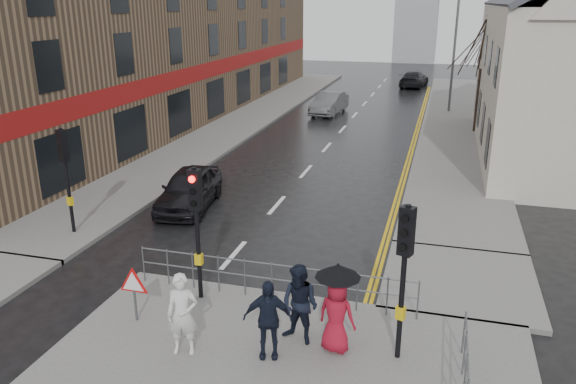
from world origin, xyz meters
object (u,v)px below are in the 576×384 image
Objects in this scene: pedestrian_d at (268,319)px; car_mid at (329,103)px; pedestrian_a at (182,314)px; pedestrian_with_umbrella at (337,304)px; pedestrian_b at (300,305)px; car_parked at (189,189)px.

pedestrian_d reaches higher than car_mid.
pedestrian_with_umbrella is at bearing 3.01° from pedestrian_a.
pedestrian_d is 27.47m from car_mid.
pedestrian_d is (-0.51, -0.68, -0.03)m from pedestrian_b.
pedestrian_a is at bearing 177.02° from pedestrian_d.
pedestrian_with_umbrella is (0.82, -0.09, 0.20)m from pedestrian_b.
pedestrian_b is 0.42× the size of car_mid.
pedestrian_d is 0.40× the size of car_mid.
pedestrian_b is at bearing 10.56° from pedestrian_a.
pedestrian_a is at bearing -73.44° from car_parked.
pedestrian_with_umbrella reaches higher than car_parked.
pedestrian_b reaches higher than car_parked.
pedestrian_with_umbrella is at bearing -71.77° from car_mid.
pedestrian_b is at bearing -58.52° from car_parked.
car_mid is at bearing 84.46° from pedestrian_d.
pedestrian_d reaches higher than car_parked.
car_mid is at bearing 81.27° from pedestrian_a.
pedestrian_b is 0.85m from pedestrian_with_umbrella.
pedestrian_with_umbrella is (3.07, 0.94, 0.20)m from pedestrian_a.
pedestrian_with_umbrella is at bearing 9.24° from pedestrian_d.
pedestrian_b is 0.85m from pedestrian_d.
pedestrian_a is at bearing -137.37° from pedestrian_b.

